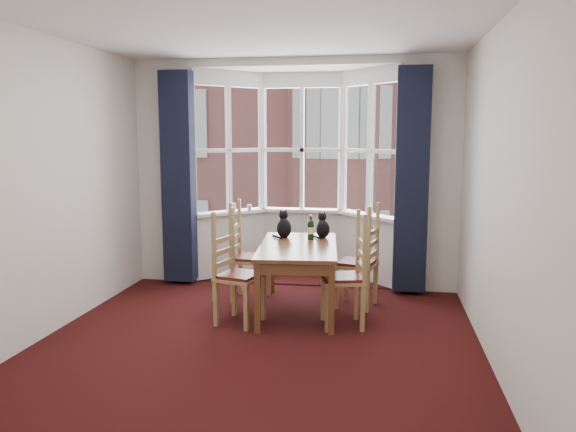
% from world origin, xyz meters
% --- Properties ---
extents(floor, '(4.50, 4.50, 0.00)m').
position_xyz_m(floor, '(0.00, 0.00, 0.00)').
color(floor, black).
rests_on(floor, ground).
extents(ceiling, '(4.50, 4.50, 0.00)m').
position_xyz_m(ceiling, '(0.00, 0.00, 2.80)').
color(ceiling, white).
rests_on(ceiling, floor).
extents(wall_left, '(0.00, 4.50, 4.50)m').
position_xyz_m(wall_left, '(-2.00, 0.00, 1.40)').
color(wall_left, silver).
rests_on(wall_left, floor).
extents(wall_right, '(0.00, 4.50, 4.50)m').
position_xyz_m(wall_right, '(2.00, 0.00, 1.40)').
color(wall_right, silver).
rests_on(wall_right, floor).
extents(wall_near, '(4.00, 0.00, 4.00)m').
position_xyz_m(wall_near, '(0.00, -2.25, 1.40)').
color(wall_near, silver).
rests_on(wall_near, floor).
extents(wall_back_pier_left, '(0.70, 0.12, 2.80)m').
position_xyz_m(wall_back_pier_left, '(-1.65, 2.25, 1.40)').
color(wall_back_pier_left, silver).
rests_on(wall_back_pier_left, floor).
extents(wall_back_pier_right, '(0.70, 0.12, 2.80)m').
position_xyz_m(wall_back_pier_right, '(1.65, 2.25, 1.40)').
color(wall_back_pier_right, silver).
rests_on(wall_back_pier_right, floor).
extents(bay_window, '(2.76, 0.94, 2.80)m').
position_xyz_m(bay_window, '(0.00, 2.75, 1.40)').
color(bay_window, white).
rests_on(bay_window, floor).
extents(curtain_left, '(0.38, 0.22, 2.60)m').
position_xyz_m(curtain_left, '(-1.42, 2.07, 1.35)').
color(curtain_left, black).
rests_on(curtain_left, floor).
extents(curtain_right, '(0.38, 0.22, 2.60)m').
position_xyz_m(curtain_right, '(1.42, 2.07, 1.35)').
color(curtain_right, black).
rests_on(curtain_right, floor).
extents(dining_table, '(0.94, 1.57, 0.72)m').
position_xyz_m(dining_table, '(0.22, 1.19, 0.64)').
color(dining_table, brown).
rests_on(dining_table, floor).
extents(chair_left_near, '(0.49, 0.51, 0.92)m').
position_xyz_m(chair_left_near, '(-0.38, 0.73, 0.47)').
color(chair_left_near, '#A98852').
rests_on(chair_left_near, floor).
extents(chair_left_far, '(0.41, 0.43, 0.92)m').
position_xyz_m(chair_left_far, '(-0.47, 1.52, 0.47)').
color(chair_left_far, '#A98852').
rests_on(chair_left_far, floor).
extents(chair_right_near, '(0.48, 0.50, 0.92)m').
position_xyz_m(chair_right_near, '(0.81, 0.81, 0.47)').
color(chair_right_near, '#A98852').
rests_on(chair_right_near, floor).
extents(chair_right_far, '(0.49, 0.50, 0.92)m').
position_xyz_m(chair_right_far, '(0.92, 1.44, 0.47)').
color(chair_right_far, '#A98852').
rests_on(chair_right_far, floor).
extents(cat_left, '(0.22, 0.26, 0.32)m').
position_xyz_m(cat_left, '(-0.00, 1.60, 0.85)').
color(cat_left, black).
rests_on(cat_left, dining_table).
extents(cat_right, '(0.20, 0.24, 0.30)m').
position_xyz_m(cat_right, '(0.43, 1.66, 0.84)').
color(cat_right, black).
rests_on(cat_right, dining_table).
extents(wine_bottle, '(0.07, 0.07, 0.28)m').
position_xyz_m(wine_bottle, '(0.31, 1.50, 0.85)').
color(wine_bottle, black).
rests_on(wine_bottle, dining_table).
extents(candle_tall, '(0.06, 0.06, 0.11)m').
position_xyz_m(candle_tall, '(-0.86, 2.60, 0.92)').
color(candle_tall, white).
rests_on(candle_tall, bay_window).
extents(candle_short, '(0.06, 0.06, 0.09)m').
position_xyz_m(candle_short, '(-0.65, 2.63, 0.91)').
color(candle_short, white).
rests_on(candle_short, bay_window).
extents(street, '(80.00, 80.00, 0.00)m').
position_xyz_m(street, '(0.00, 32.25, -6.00)').
color(street, '#333335').
rests_on(street, ground).
extents(tenement_building, '(18.40, 7.80, 15.20)m').
position_xyz_m(tenement_building, '(0.00, 14.01, 1.60)').
color(tenement_building, '#A15B53').
rests_on(tenement_building, street).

